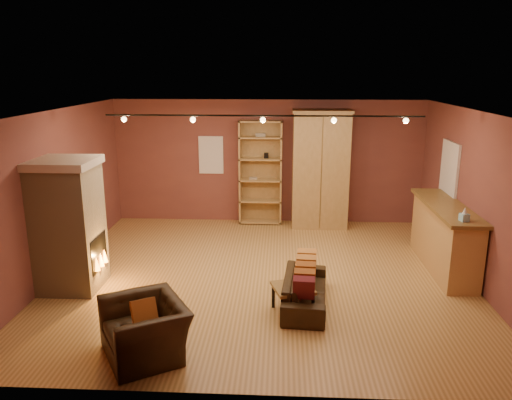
# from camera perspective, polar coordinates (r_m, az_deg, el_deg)

# --- Properties ---
(floor) EXTENTS (7.00, 7.00, 0.00)m
(floor) POSITION_cam_1_polar(r_m,az_deg,el_deg) (8.70, 0.68, -8.65)
(floor) COLOR olive
(floor) RESTS_ON ground
(ceiling) EXTENTS (7.00, 7.00, 0.00)m
(ceiling) POSITION_cam_1_polar(r_m,az_deg,el_deg) (8.01, 0.74, 10.06)
(ceiling) COLOR brown
(ceiling) RESTS_ON back_wall
(back_wall) EXTENTS (7.00, 0.02, 2.80)m
(back_wall) POSITION_cam_1_polar(r_m,az_deg,el_deg) (11.42, 1.37, 4.38)
(back_wall) COLOR brown
(back_wall) RESTS_ON floor
(left_wall) EXTENTS (0.02, 6.50, 2.80)m
(left_wall) POSITION_cam_1_polar(r_m,az_deg,el_deg) (9.08, -21.95, 0.58)
(left_wall) COLOR brown
(left_wall) RESTS_ON floor
(right_wall) EXTENTS (0.02, 6.50, 2.80)m
(right_wall) POSITION_cam_1_polar(r_m,az_deg,el_deg) (8.83, 24.04, -0.01)
(right_wall) COLOR brown
(right_wall) RESTS_ON floor
(fireplace) EXTENTS (1.01, 0.98, 2.12)m
(fireplace) POSITION_cam_1_polar(r_m,az_deg,el_deg) (8.45, -20.57, -2.69)
(fireplace) COLOR tan
(fireplace) RESTS_ON floor
(back_window) EXTENTS (0.56, 0.04, 0.86)m
(back_window) POSITION_cam_1_polar(r_m,az_deg,el_deg) (11.48, -5.16, 5.15)
(back_window) COLOR white
(back_window) RESTS_ON back_wall
(bookcase) EXTENTS (0.97, 0.38, 2.36)m
(bookcase) POSITION_cam_1_polar(r_m,az_deg,el_deg) (11.34, 0.53, 3.28)
(bookcase) COLOR tan
(bookcase) RESTS_ON floor
(armoire) EXTENTS (1.28, 0.73, 2.61)m
(armoire) POSITION_cam_1_polar(r_m,az_deg,el_deg) (11.14, 7.36, 3.52)
(armoire) COLOR tan
(armoire) RESTS_ON floor
(bar_counter) EXTENTS (0.65, 2.45, 1.17)m
(bar_counter) POSITION_cam_1_polar(r_m,az_deg,el_deg) (9.42, 20.72, -3.92)
(bar_counter) COLOR tan
(bar_counter) RESTS_ON floor
(tissue_box) EXTENTS (0.14, 0.14, 0.22)m
(tissue_box) POSITION_cam_1_polar(r_m,az_deg,el_deg) (8.36, 22.72, -1.65)
(tissue_box) COLOR #8CC8E0
(tissue_box) RESTS_ON bar_counter
(right_window) EXTENTS (0.05, 0.90, 1.00)m
(right_window) POSITION_cam_1_polar(r_m,az_deg,el_deg) (10.06, 21.26, 3.40)
(right_window) COLOR white
(right_window) RESTS_ON right_wall
(loveseat) EXTENTS (0.60, 1.63, 0.70)m
(loveseat) POSITION_cam_1_polar(r_m,az_deg,el_deg) (7.62, 5.64, -9.49)
(loveseat) COLOR black
(loveseat) RESTS_ON floor
(armchair) EXTENTS (1.13, 1.26, 0.92)m
(armchair) POSITION_cam_1_polar(r_m,az_deg,el_deg) (6.45, -12.61, -13.30)
(armchair) COLOR black
(armchair) RESTS_ON floor
(coffee_table) EXTENTS (0.68, 0.68, 0.41)m
(coffee_table) POSITION_cam_1_polar(r_m,az_deg,el_deg) (7.35, 4.23, -10.25)
(coffee_table) COLOR brown
(coffee_table) RESTS_ON floor
(track_rail) EXTENTS (5.20, 0.09, 0.13)m
(track_rail) POSITION_cam_1_polar(r_m,az_deg,el_deg) (8.22, 0.80, 9.40)
(track_rail) COLOR black
(track_rail) RESTS_ON ceiling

